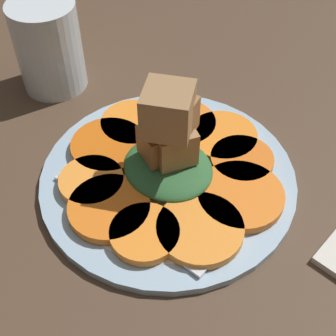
{
  "coord_description": "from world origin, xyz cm",
  "views": [
    {
      "loc": [
        22.82,
        -24.66,
        41.08
      ],
      "look_at": [
        0.0,
        0.0,
        4.1
      ],
      "focal_mm": 50.0,
      "sensor_mm": 36.0,
      "label": 1
    }
  ],
  "objects": [
    {
      "name": "carrot_slice_9",
      "position": [
        -7.56,
        -1.74,
        3.6
      ],
      "size": [
        8.55,
        8.55,
        0.99
      ],
      "primitive_type": "cylinder",
      "color": "#D56013",
      "rests_on": "plate"
    },
    {
      "name": "fork",
      "position": [
        0.59,
        -7.25,
        3.3
      ],
      "size": [
        19.25,
        2.59,
        0.4
      ],
      "rotation": [
        0.0,
        0.0,
        0.04
      ],
      "color": "silver",
      "rests_on": "plate"
    },
    {
      "name": "carrot_slice_7",
      "position": [
        -3.93,
        6.64,
        3.6
      ],
      "size": [
        8.08,
        8.08,
        0.99
      ],
      "primitive_type": "cylinder",
      "color": "orange",
      "rests_on": "plate"
    },
    {
      "name": "carrot_slice_2",
      "position": [
        3.81,
        -7.44,
        3.6
      ],
      "size": [
        6.83,
        6.83,
        0.99
      ],
      "primitive_type": "cylinder",
      "color": "orange",
      "rests_on": "plate"
    },
    {
      "name": "water_glass",
      "position": [
        -22.89,
        2.54,
        7.76
      ],
      "size": [
        8.39,
        8.39,
        11.53
      ],
      "color": "silver",
      "rests_on": "table_slab"
    },
    {
      "name": "table_slab",
      "position": [
        0.0,
        0.0,
        1.0
      ],
      "size": [
        120.0,
        120.0,
        2.0
      ],
      "primitive_type": "cube",
      "color": "#4C3828",
      "rests_on": "ground"
    },
    {
      "name": "carrot_slice_8",
      "position": [
        -8.13,
        2.78,
        3.6
      ],
      "size": [
        7.78,
        7.78,
        0.99
      ],
      "primitive_type": "cylinder",
      "color": "orange",
      "rests_on": "plate"
    },
    {
      "name": "carrot_slice_3",
      "position": [
        7.39,
        -3.42,
        3.6
      ],
      "size": [
        8.57,
        8.57,
        0.99
      ],
      "primitive_type": "cylinder",
      "color": "orange",
      "rests_on": "plate"
    },
    {
      "name": "center_pile",
      "position": [
        -0.23,
        0.24,
        7.4
      ],
      "size": [
        9.98,
        8.99,
        11.41
      ],
      "color": "#2D6033",
      "rests_on": "plate"
    },
    {
      "name": "carrot_slice_5",
      "position": [
        4.84,
        6.75,
        3.6
      ],
      "size": [
        6.97,
        6.97,
        0.99
      ],
      "primitive_type": "cylinder",
      "color": "orange",
      "rests_on": "plate"
    },
    {
      "name": "carrot_slice_1",
      "position": [
        -0.98,
        -7.66,
        3.6
      ],
      "size": [
        8.34,
        8.34,
        0.99
      ],
      "primitive_type": "cylinder",
      "color": "orange",
      "rests_on": "plate"
    },
    {
      "name": "plate",
      "position": [
        0.0,
        0.0,
        2.52
      ],
      "size": [
        27.75,
        27.75,
        1.05
      ],
      "color": "#99B7D1",
      "rests_on": "table_slab"
    },
    {
      "name": "carrot_slice_6",
      "position": [
        0.98,
        8.21,
        3.6
      ],
      "size": [
        7.97,
        7.97,
        0.99
      ],
      "primitive_type": "cylinder",
      "color": "orange",
      "rests_on": "plate"
    },
    {
      "name": "carrot_slice_4",
      "position": [
        7.77,
        2.59,
        3.6
      ],
      "size": [
        9.0,
        9.0,
        0.99
      ],
      "primitive_type": "cylinder",
      "color": "orange",
      "rests_on": "plate"
    },
    {
      "name": "carrot_slice_0",
      "position": [
        -4.97,
        -6.56,
        3.6
      ],
      "size": [
        6.87,
        6.87,
        0.99
      ],
      "primitive_type": "cylinder",
      "color": "orange",
      "rests_on": "plate"
    }
  ]
}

